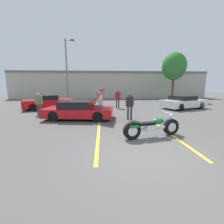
{
  "coord_description": "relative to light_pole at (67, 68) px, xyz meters",
  "views": [
    {
      "loc": [
        -1.24,
        -4.13,
        2.09
      ],
      "look_at": [
        -0.78,
        3.16,
        0.8
      ],
      "focal_mm": 24.0,
      "sensor_mm": 36.0,
      "label": 1
    }
  ],
  "objects": [
    {
      "name": "tree_background",
      "position": [
        14.32,
        0.39,
        0.38
      ],
      "size": [
        3.23,
        3.23,
        6.58
      ],
      "color": "brown",
      "rests_on": "ground"
    },
    {
      "name": "spectator_far_lot",
      "position": [
        5.91,
        -6.35,
        -3.28
      ],
      "size": [
        0.52,
        0.23,
        1.73
      ],
      "color": "#333338",
      "rests_on": "ground"
    },
    {
      "name": "far_building",
      "position": [
        5.74,
        6.11,
        -1.98
      ],
      "size": [
        32.0,
        4.2,
        4.4
      ],
      "color": "#B2AD9E",
      "rests_on": "ground"
    },
    {
      "name": "spectator_by_show_car",
      "position": [
        6.16,
        -11.21,
        -3.34
      ],
      "size": [
        0.52,
        0.22,
        1.65
      ],
      "color": "#333338",
      "rests_on": "ground"
    },
    {
      "name": "spectator_midground",
      "position": [
        4.32,
        -7.78,
        -3.2
      ],
      "size": [
        0.52,
        0.24,
        1.85
      ],
      "color": "gray",
      "rests_on": "ground"
    },
    {
      "name": "ground_plane",
      "position": [
        5.74,
        -16.13,
        -4.31
      ],
      "size": [
        80.0,
        80.0,
        0.0
      ],
      "primitive_type": "plane",
      "color": "#514F4C"
    },
    {
      "name": "motorcycle",
      "position": [
        6.51,
        -14.48,
        -3.9
      ],
      "size": [
        2.5,
        0.93,
        0.99
      ],
      "rotation": [
        0.0,
        0.0,
        0.26
      ],
      "color": "black",
      "rests_on": "ground"
    },
    {
      "name": "parking_stripe_middle",
      "position": [
        7.45,
        -14.35,
        -4.31
      ],
      "size": [
        0.12,
        4.67,
        0.01
      ],
      "primitive_type": "cube",
      "color": "yellow",
      "rests_on": "ground"
    },
    {
      "name": "parking_stripe_foreground",
      "position": [
        4.3,
        -14.35,
        -4.31
      ],
      "size": [
        0.12,
        4.67,
        0.01
      ],
      "primitive_type": "cube",
      "color": "yellow",
      "rests_on": "ground"
    },
    {
      "name": "parked_car_right_row",
      "position": [
        11.93,
        -7.0,
        -3.74
      ],
      "size": [
        4.57,
        3.21,
        1.19
      ],
      "rotation": [
        0.0,
        0.0,
        0.37
      ],
      "color": "white",
      "rests_on": "ground"
    },
    {
      "name": "light_pole",
      "position": [
        0.0,
        0.0,
        0.0
      ],
      "size": [
        1.21,
        0.28,
        7.86
      ],
      "color": "slate",
      "rests_on": "ground"
    },
    {
      "name": "spectator_near_motorcycle",
      "position": [
        -0.04,
        -9.37,
        -3.38
      ],
      "size": [
        0.52,
        0.21,
        1.59
      ],
      "color": "brown",
      "rests_on": "ground"
    },
    {
      "name": "parked_car_left_row",
      "position": [
        -0.46,
        -6.31,
        -3.71
      ],
      "size": [
        4.63,
        3.4,
        1.25
      ],
      "rotation": [
        0.0,
        0.0,
        0.39
      ],
      "color": "red",
      "rests_on": "ground"
    },
    {
      "name": "show_car_hood_open",
      "position": [
        3.02,
        -10.77,
        -3.75
      ],
      "size": [
        4.4,
        2.41,
        1.93
      ],
      "rotation": [
        0.0,
        0.0,
        -0.11
      ],
      "color": "red",
      "rests_on": "ground"
    }
  ]
}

